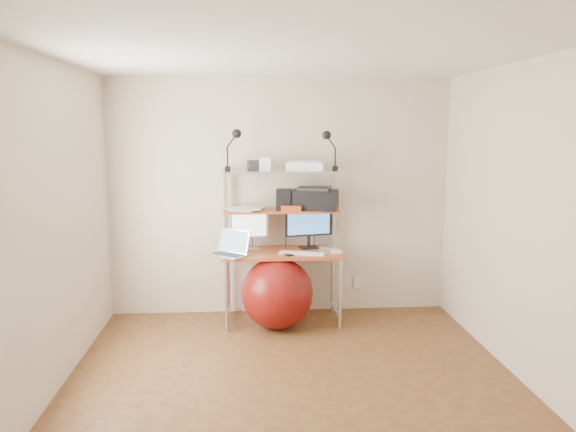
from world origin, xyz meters
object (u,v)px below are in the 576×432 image
Objects in this scene: monitor_silver at (249,227)px; laptop at (231,250)px; exercise_ball at (277,293)px; printer at (314,199)px; monitor_black at (309,224)px.

monitor_silver is 0.38m from laptop.
laptop is 0.64× the size of exercise_ball.
monitor_silver is at bearing -166.16° from printer.
printer is at bearing -33.98° from monitor_black.
laptop is at bearing -134.43° from monitor_silver.
monitor_silver is at bearing 94.70° from laptop.
printer is (0.85, 0.27, 0.46)m from laptop.
printer is 1.04m from exercise_ball.
exercise_ball is (-0.40, -0.32, -0.90)m from printer.
exercise_ball is at bearing -63.80° from monitor_silver.
monitor_black is 0.93× the size of printer.
monitor_black is (0.62, -0.00, 0.02)m from monitor_silver.
printer is (0.05, -0.02, 0.26)m from monitor_black.
monitor_black is 0.72× the size of exercise_ball.
monitor_black is at bearing 57.00° from laptop.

